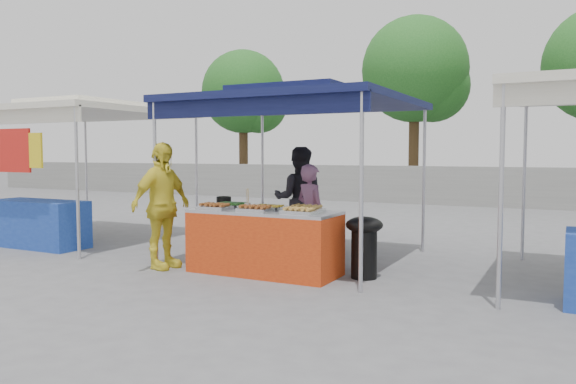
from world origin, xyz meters
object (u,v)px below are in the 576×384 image
at_px(vendor_woman, 311,214).
at_px(customer_person, 162,206).
at_px(helper_man, 299,199).
at_px(wok_burner, 364,242).
at_px(vendor_table, 264,242).
at_px(cooking_pot, 224,201).

distance_m(vendor_woman, customer_person, 2.12).
bearing_deg(customer_person, helper_man, -20.63).
height_order(wok_burner, helper_man, helper_man).
height_order(vendor_table, cooking_pot, cooking_pot).
bearing_deg(wok_burner, helper_man, 162.46).
bearing_deg(wok_burner, vendor_table, -141.43).
relative_size(vendor_table, customer_person, 1.14).
xyz_separation_m(cooking_pot, vendor_woman, (1.14, 0.55, -0.19)).
relative_size(vendor_woman, customer_person, 0.82).
bearing_deg(vendor_table, wok_burner, 14.47).
xyz_separation_m(wok_burner, customer_person, (-2.72, -0.68, 0.40)).
relative_size(wok_burner, helper_man, 0.47).
bearing_deg(cooking_pot, helper_man, 69.81).
xyz_separation_m(vendor_table, helper_man, (-0.35, 1.79, 0.43)).
xyz_separation_m(cooking_pot, customer_person, (-0.56, -0.71, -0.03)).
relative_size(vendor_table, wok_burner, 2.49).
bearing_deg(helper_man, wok_burner, 115.20).
height_order(vendor_table, wok_burner, vendor_table).
height_order(cooking_pot, vendor_woman, vendor_woman).
bearing_deg(vendor_woman, cooking_pot, 50.31).
distance_m(vendor_table, customer_person, 1.55).
distance_m(wok_burner, vendor_woman, 1.20).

